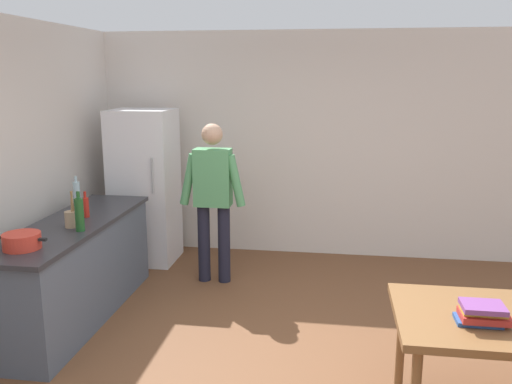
% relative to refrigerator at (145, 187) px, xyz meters
% --- Properties ---
extents(ground_plane, '(14.00, 14.00, 0.00)m').
position_rel_refrigerator_xyz_m(ground_plane, '(1.90, -2.40, -0.90)').
color(ground_plane, brown).
extents(wall_back, '(6.40, 0.12, 2.70)m').
position_rel_refrigerator_xyz_m(wall_back, '(1.90, 0.60, 0.45)').
color(wall_back, silver).
rests_on(wall_back, ground_plane).
extents(kitchen_counter, '(0.64, 2.20, 0.90)m').
position_rel_refrigerator_xyz_m(kitchen_counter, '(-0.10, -1.60, -0.45)').
color(kitchen_counter, '#4C5666').
rests_on(kitchen_counter, ground_plane).
extents(refrigerator, '(0.70, 0.67, 1.80)m').
position_rel_refrigerator_xyz_m(refrigerator, '(0.00, 0.00, 0.00)').
color(refrigerator, white).
rests_on(refrigerator, ground_plane).
extents(person, '(0.70, 0.22, 1.70)m').
position_rel_refrigerator_xyz_m(person, '(0.95, -0.55, 0.08)').
color(person, '#1E1E2D').
rests_on(person, ground_plane).
extents(dining_table, '(1.40, 0.90, 0.75)m').
position_rel_refrigerator_xyz_m(dining_table, '(3.30, -2.70, -0.23)').
color(dining_table, brown).
rests_on(dining_table, ground_plane).
extents(cooking_pot, '(0.40, 0.28, 0.12)m').
position_rel_refrigerator_xyz_m(cooking_pot, '(-0.11, -2.34, 0.06)').
color(cooking_pot, red).
rests_on(cooking_pot, kitchen_counter).
extents(utensil_jar, '(0.11, 0.11, 0.32)m').
position_rel_refrigerator_xyz_m(utensil_jar, '(-0.03, -1.74, 0.08)').
color(utensil_jar, tan).
rests_on(utensil_jar, kitchen_counter).
extents(bottle_water_clear, '(0.07, 0.07, 0.30)m').
position_rel_refrigerator_xyz_m(bottle_water_clear, '(-0.35, -0.99, 0.13)').
color(bottle_water_clear, silver).
rests_on(bottle_water_clear, kitchen_counter).
extents(bottle_sauce_red, '(0.06, 0.06, 0.24)m').
position_rel_refrigerator_xyz_m(bottle_sauce_red, '(-0.06, -1.40, 0.10)').
color(bottle_sauce_red, '#B22319').
rests_on(bottle_sauce_red, kitchen_counter).
extents(bottle_wine_green, '(0.08, 0.08, 0.34)m').
position_rel_refrigerator_xyz_m(bottle_wine_green, '(0.10, -1.83, 0.15)').
color(bottle_wine_green, '#1E5123').
rests_on(bottle_wine_green, kitchen_counter).
extents(book_stack, '(0.30, 0.20, 0.13)m').
position_rel_refrigerator_xyz_m(book_stack, '(3.09, -2.81, -0.09)').
color(book_stack, '#284C8E').
rests_on(book_stack, dining_table).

